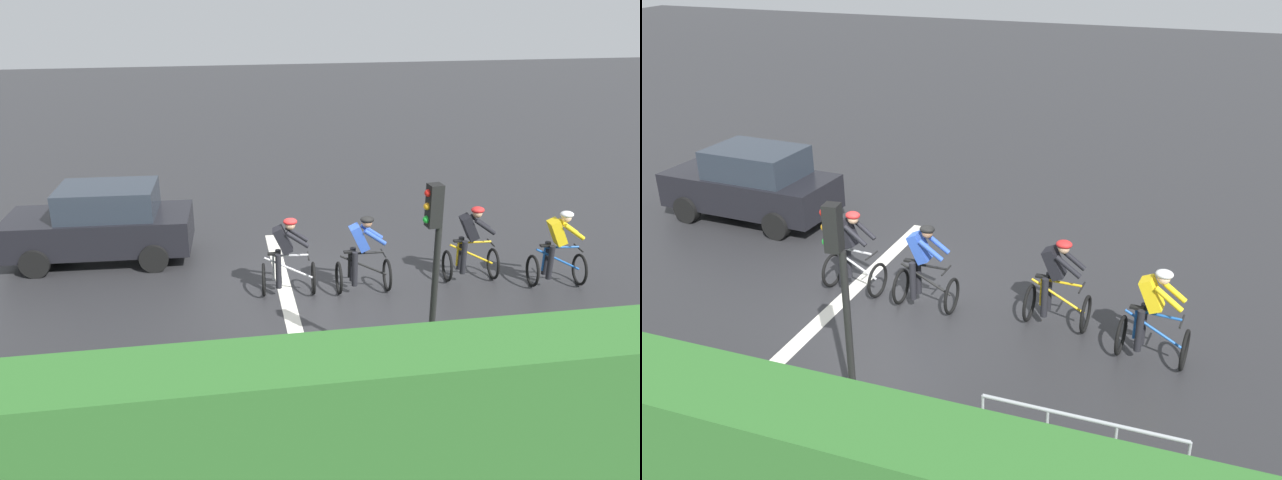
{
  "view_description": "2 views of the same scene",
  "coord_description": "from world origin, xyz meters",
  "views": [
    {
      "loc": [
        11.7,
        -1.85,
        6.0
      ],
      "look_at": [
        -0.47,
        0.14,
        1.03
      ],
      "focal_mm": 35.98,
      "sensor_mm": 36.0,
      "label": 1
    },
    {
      "loc": [
        10.47,
        5.46,
        6.54
      ],
      "look_at": [
        -0.85,
        1.38,
        1.08
      ],
      "focal_mm": 39.53,
      "sensor_mm": 36.0,
      "label": 2
    }
  ],
  "objects": [
    {
      "name": "ground_plane",
      "position": [
        0.0,
        0.0,
        0.0
      ],
      "size": [
        80.0,
        80.0,
        0.0
      ],
      "primitive_type": "plane",
      "color": "#28282B"
    },
    {
      "name": "sidewalk_kerb",
      "position": [
        4.35,
        2.0,
        0.06
      ],
      "size": [
        2.8,
        21.14,
        0.12
      ],
      "primitive_type": "cube",
      "color": "#ADA89E",
      "rests_on": "ground"
    },
    {
      "name": "stone_wall_low",
      "position": [
        5.25,
        2.0,
        0.23
      ],
      "size": [
        0.44,
        21.14,
        0.46
      ],
      "primitive_type": "cube",
      "color": "gray",
      "rests_on": "ground"
    },
    {
      "name": "hedge_wall",
      "position": [
        5.55,
        2.0,
        1.03
      ],
      "size": [
        1.1,
        21.14,
        2.07
      ],
      "primitive_type": "cube",
      "color": "#2D6628",
      "rests_on": "ground"
    },
    {
      "name": "road_marking_stop_line",
      "position": [
        0.0,
        -0.63,
        0.0
      ],
      "size": [
        7.0,
        0.3,
        0.01
      ],
      "primitive_type": "cube",
      "color": "silver",
      "rests_on": "ground"
    },
    {
      "name": "cyclist_lead",
      "position": [
        0.34,
        5.04,
        0.8
      ],
      "size": [
        0.79,
        1.14,
        1.66
      ],
      "color": "black",
      "rests_on": "ground"
    },
    {
      "name": "cyclist_second",
      "position": [
        -0.21,
        3.35,
        0.8
      ],
      "size": [
        0.74,
        1.11,
        1.66
      ],
      "color": "black",
      "rests_on": "ground"
    },
    {
      "name": "cyclist_mid",
      "position": [
        -0.01,
        0.94,
        0.8
      ],
      "size": [
        0.7,
        1.09,
        1.66
      ],
      "color": "black",
      "rests_on": "ground"
    },
    {
      "name": "cyclist_fourth",
      "position": [
        -0.15,
        -0.6,
        0.8
      ],
      "size": [
        0.77,
        1.14,
        1.66
      ],
      "color": "black",
      "rests_on": "ground"
    },
    {
      "name": "car_black",
      "position": [
        -2.63,
        -4.55,
        0.87
      ],
      "size": [
        2.03,
        4.17,
        1.76
      ],
      "color": "black",
      "rests_on": "ground"
    },
    {
      "name": "traffic_light_near_crossing",
      "position": [
        3.37,
        1.21,
        2.22
      ],
      "size": [
        0.22,
        0.31,
        3.34
      ],
      "color": "black",
      "rests_on": "ground"
    },
    {
      "name": "pedestrian_railing_kerbside",
      "position": [
        3.45,
        4.49,
        0.75
      ],
      "size": [
        0.07,
        2.6,
        1.03
      ],
      "color": "#999EA3",
      "rests_on": "ground"
    }
  ]
}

